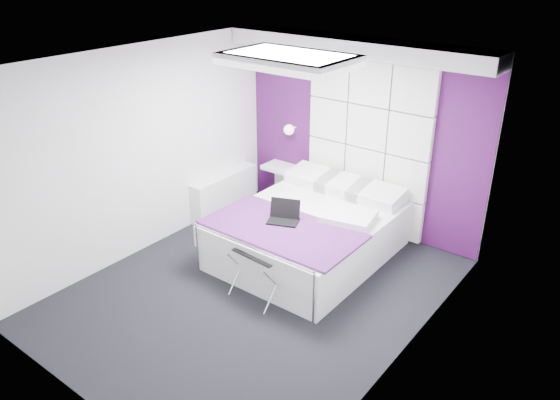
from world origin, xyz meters
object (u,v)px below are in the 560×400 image
object	(u,v)px
wall_lamp	(291,129)
nightstand	(281,167)
radiator	(225,193)
bed	(309,232)
luggage_rack	(258,275)
laptop	(286,216)

from	to	relation	value
wall_lamp	nightstand	bearing A→B (deg)	-163.90
radiator	nightstand	bearing A→B (deg)	55.15
bed	luggage_rack	world-z (taller)	bed
luggage_rack	laptop	distance (m)	0.83
wall_lamp	bed	xyz separation A→B (m)	(1.07, -1.03, -0.89)
radiator	wall_lamp	bearing A→B (deg)	49.90
bed	nightstand	distance (m)	1.59
nightstand	laptop	xyz separation A→B (m)	(1.13, -1.38, 0.08)
radiator	nightstand	size ratio (longest dim) A/B	2.41
wall_lamp	laptop	size ratio (longest dim) A/B	0.42
bed	luggage_rack	xyz separation A→B (m)	(0.07, -1.09, -0.05)
radiator	bed	bearing A→B (deg)	-9.02
bed	radiator	bearing A→B (deg)	170.98
bed	luggage_rack	distance (m)	1.10
wall_lamp	laptop	xyz separation A→B (m)	(0.99, -1.42, -0.53)
wall_lamp	nightstand	world-z (taller)	wall_lamp
nightstand	radiator	bearing A→B (deg)	-124.85
wall_lamp	radiator	distance (m)	1.35
bed	nightstand	xyz separation A→B (m)	(-1.21, 0.99, 0.28)
radiator	laptop	size ratio (longest dim) A/B	3.33
nightstand	luggage_rack	size ratio (longest dim) A/B	0.88
wall_lamp	nightstand	size ratio (longest dim) A/B	0.30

